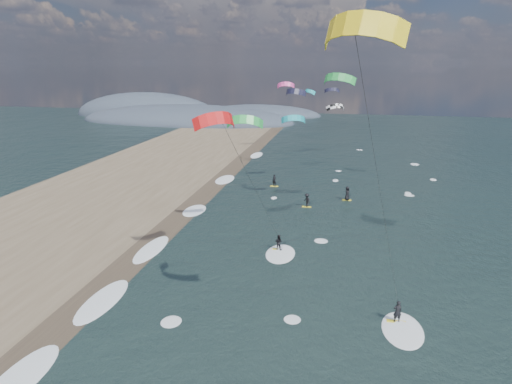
# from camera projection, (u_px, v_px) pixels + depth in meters

# --- Properties ---
(ground) EXTENTS (260.00, 260.00, 0.00)m
(ground) POSITION_uv_depth(u_px,v_px,m) (229.00, 381.00, 22.90)
(ground) COLOR black
(ground) RESTS_ON ground
(wet_sand_strip) EXTENTS (3.00, 240.00, 0.00)m
(wet_sand_strip) POSITION_uv_depth(u_px,v_px,m) (118.00, 274.00, 34.59)
(wet_sand_strip) COLOR #382D23
(wet_sand_strip) RESTS_ON ground
(coastal_hills) EXTENTS (80.00, 41.00, 15.00)m
(coastal_hills) POSITION_uv_depth(u_px,v_px,m) (180.00, 118.00, 132.69)
(coastal_hills) COLOR #3D4756
(coastal_hills) RESTS_ON ground
(kitesurfer_near_a) EXTENTS (7.65, 8.90, 18.81)m
(kitesurfer_near_a) POSITION_uv_depth(u_px,v_px,m) (368.00, 114.00, 20.14)
(kitesurfer_near_a) COLOR yellow
(kitesurfer_near_a) RESTS_ON ground
(kitesurfer_near_b) EXTENTS (6.76, 8.91, 13.66)m
(kitesurfer_near_b) POSITION_uv_depth(u_px,v_px,m) (244.00, 171.00, 33.18)
(kitesurfer_near_b) COLOR yellow
(kitesurfer_near_b) RESTS_ON ground
(far_kitesurfers) EXTENTS (10.98, 8.92, 1.80)m
(far_kitesurfers) POSITION_uv_depth(u_px,v_px,m) (316.00, 194.00, 52.82)
(far_kitesurfers) COLOR yellow
(far_kitesurfers) RESTS_ON ground
(bg_kite_field) EXTENTS (13.27, 73.33, 7.14)m
(bg_kite_field) POSITION_uv_depth(u_px,v_px,m) (309.00, 95.00, 70.07)
(bg_kite_field) COLOR green
(bg_kite_field) RESTS_ON ground
(shoreline_surf) EXTENTS (2.40, 79.40, 0.11)m
(shoreline_surf) POSITION_uv_depth(u_px,v_px,m) (157.00, 251.00, 38.81)
(shoreline_surf) COLOR white
(shoreline_surf) RESTS_ON ground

